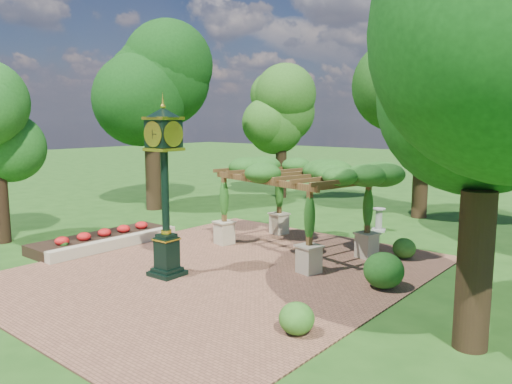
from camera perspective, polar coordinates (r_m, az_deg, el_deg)
The scene contains 14 objects.
ground at distance 14.21m, azimuth -6.57°, elevation -9.95°, with size 120.00×120.00×0.00m, color #1E4714.
brick_plaza at distance 14.87m, azimuth -3.75°, elevation -8.99°, with size 10.00×12.00×0.04m, color brown.
border_wall at distance 17.92m, azimuth -15.66°, elevation -5.68°, with size 0.35×5.00×0.40m, color #C6B793.
flower_bed at distance 18.66m, azimuth -17.24°, elevation -5.26°, with size 1.50×5.00×0.36m, color red.
pedestal_clock at distance 14.02m, azimuth -10.40°, elevation 1.79°, with size 0.99×0.99×4.82m.
pergola at distance 16.59m, azimuth 4.19°, elevation 1.85°, with size 5.51×4.07×3.13m.
sundial at distance 20.52m, azimuth 13.86°, elevation -3.25°, with size 0.66×0.66×0.93m.
shrub_front at distance 10.63m, azimuth 4.67°, elevation -14.20°, with size 0.75×0.75×0.67m, color #2C611B.
shrub_mid at distance 13.64m, azimuth 14.39°, elevation -8.68°, with size 1.06×1.06×0.95m, color #1B4E16.
shrub_back at distance 16.66m, azimuth 16.58°, elevation -6.18°, with size 0.73×0.73×0.66m, color #2B5E1B.
tree_west_near at distance 25.04m, azimuth -12.02°, elevation 13.39°, with size 4.53×4.53×9.81m.
tree_west_far at distance 28.27m, azimuth 2.94°, elevation 9.04°, with size 3.27×3.27×7.02m.
tree_north at distance 23.57m, azimuth 18.71°, elevation 10.50°, with size 3.88×3.88×8.05m.
tree_east_near at distance 10.21m, azimuth 25.01°, elevation 13.58°, with size 4.41×4.41×8.03m.
Camera 1 is at (9.81, -9.26, 4.45)m, focal length 35.00 mm.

